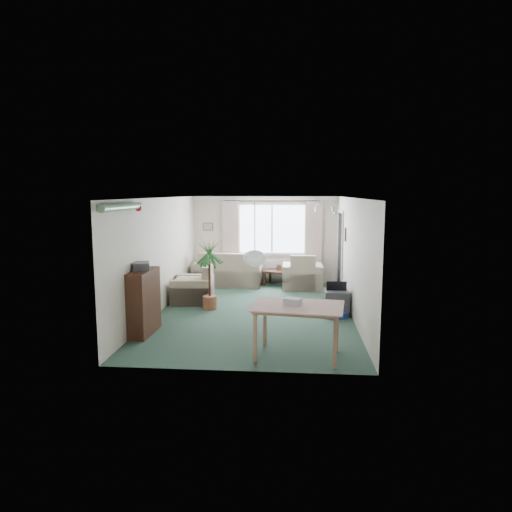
# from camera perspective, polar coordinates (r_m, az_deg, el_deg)

# --- Properties ---
(ground) EXTENTS (6.50, 6.50, 0.00)m
(ground) POSITION_cam_1_polar(r_m,az_deg,el_deg) (9.75, -0.15, -6.96)
(ground) COLOR #294537
(window) EXTENTS (1.80, 0.03, 1.30)m
(window) POSITION_cam_1_polar(r_m,az_deg,el_deg) (12.67, 2.01, 3.40)
(window) COLOR white
(curtain_rod) EXTENTS (2.60, 0.03, 0.03)m
(curtain_rod) POSITION_cam_1_polar(r_m,az_deg,el_deg) (12.55, 2.01, 6.88)
(curtain_rod) COLOR black
(curtain_left) EXTENTS (0.45, 0.08, 2.00)m
(curtain_left) POSITION_cam_1_polar(r_m,az_deg,el_deg) (12.70, -3.21, 2.36)
(curtain_left) COLOR beige
(curtain_right) EXTENTS (0.45, 0.08, 2.00)m
(curtain_right) POSITION_cam_1_polar(r_m,az_deg,el_deg) (12.58, 7.23, 2.26)
(curtain_right) COLOR beige
(radiator) EXTENTS (1.20, 0.10, 0.55)m
(radiator) POSITION_cam_1_polar(r_m,az_deg,el_deg) (12.76, 1.98, -1.54)
(radiator) COLOR white
(doorway) EXTENTS (0.03, 0.95, 2.00)m
(doorway) POSITION_cam_1_polar(r_m,az_deg,el_deg) (11.74, 10.49, 0.45)
(doorway) COLOR black
(pendant_lamp) EXTENTS (0.36, 0.36, 0.36)m
(pendant_lamp) POSITION_cam_1_polar(r_m,az_deg,el_deg) (7.18, -0.14, -0.29)
(pendant_lamp) COLOR white
(tinsel_garland) EXTENTS (1.60, 1.60, 0.12)m
(tinsel_garland) POSITION_cam_1_polar(r_m,az_deg,el_deg) (7.59, -16.39, 5.90)
(tinsel_garland) COLOR #196626
(bauble_cluster_a) EXTENTS (0.20, 0.20, 0.20)m
(bauble_cluster_a) POSITION_cam_1_polar(r_m,az_deg,el_deg) (10.30, 7.56, 6.29)
(bauble_cluster_a) COLOR silver
(bauble_cluster_b) EXTENTS (0.20, 0.20, 0.20)m
(bauble_cluster_b) POSITION_cam_1_polar(r_m,az_deg,el_deg) (9.12, 9.80, 6.03)
(bauble_cluster_b) COLOR silver
(wall_picture_back) EXTENTS (0.28, 0.03, 0.22)m
(wall_picture_back) POSITION_cam_1_polar(r_m,az_deg,el_deg) (12.88, -6.03, 3.66)
(wall_picture_back) COLOR brown
(wall_picture_right) EXTENTS (0.03, 0.24, 0.30)m
(wall_picture_right) POSITION_cam_1_polar(r_m,az_deg,el_deg) (10.69, 11.06, 2.67)
(wall_picture_right) COLOR brown
(sofa) EXTENTS (1.88, 1.06, 0.92)m
(sofa) POSITION_cam_1_polar(r_m,az_deg,el_deg) (12.43, -3.48, -1.54)
(sofa) COLOR #CBAE99
(sofa) RESTS_ON ground
(armchair_corner) EXTENTS (1.04, 0.99, 0.92)m
(armchair_corner) POSITION_cam_1_polar(r_m,az_deg,el_deg) (12.05, 5.82, -1.85)
(armchair_corner) COLOR beige
(armchair_corner) RESTS_ON ground
(armchair_left) EXTENTS (0.96, 1.00, 0.84)m
(armchair_left) POSITION_cam_1_polar(r_m,az_deg,el_deg) (10.60, -7.92, -3.47)
(armchair_left) COLOR #B7AE8A
(armchair_left) RESTS_ON ground
(coffee_table) EXTENTS (1.03, 0.78, 0.41)m
(coffee_table) POSITION_cam_1_polar(r_m,az_deg,el_deg) (12.35, 3.16, -2.79)
(coffee_table) COLOR black
(coffee_table) RESTS_ON ground
(photo_frame) EXTENTS (0.12, 0.05, 0.16)m
(photo_frame) POSITION_cam_1_polar(r_m,az_deg,el_deg) (12.35, 2.88, -1.45)
(photo_frame) COLOR brown
(photo_frame) RESTS_ON coffee_table
(bookshelf) EXTENTS (0.34, 0.95, 1.15)m
(bookshelf) POSITION_cam_1_polar(r_m,az_deg,el_deg) (8.38, -13.86, -5.61)
(bookshelf) COLOR black
(bookshelf) RESTS_ON ground
(hifi_box) EXTENTS (0.38, 0.42, 0.14)m
(hifi_box) POSITION_cam_1_polar(r_m,az_deg,el_deg) (8.28, -14.18, -1.23)
(hifi_box) COLOR #3D3D42
(hifi_box) RESTS_ON bookshelf
(houseplant) EXTENTS (0.69, 0.69, 1.54)m
(houseplant) POSITION_cam_1_polar(r_m,az_deg,el_deg) (9.86, -5.83, -2.25)
(houseplant) COLOR #216026
(houseplant) RESTS_ON ground
(dining_table) EXTENTS (1.37, 1.00, 0.79)m
(dining_table) POSITION_cam_1_polar(r_m,az_deg,el_deg) (7.10, 5.21, -9.40)
(dining_table) COLOR #9E6C55
(dining_table) RESTS_ON ground
(gift_box) EXTENTS (0.30, 0.25, 0.12)m
(gift_box) POSITION_cam_1_polar(r_m,az_deg,el_deg) (7.01, 4.60, -5.77)
(gift_box) COLOR #B0B1BB
(gift_box) RESTS_ON dining_table
(tv_cube) EXTENTS (0.51, 0.56, 0.50)m
(tv_cube) POSITION_cam_1_polar(r_m,az_deg,el_deg) (9.67, 9.98, -5.69)
(tv_cube) COLOR #36363B
(tv_cube) RESTS_ON ground
(pet_bed) EXTENTS (0.74, 0.74, 0.11)m
(pet_bed) POSITION_cam_1_polar(r_m,az_deg,el_deg) (9.51, 9.76, -7.10)
(pet_bed) COLOR navy
(pet_bed) RESTS_ON ground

